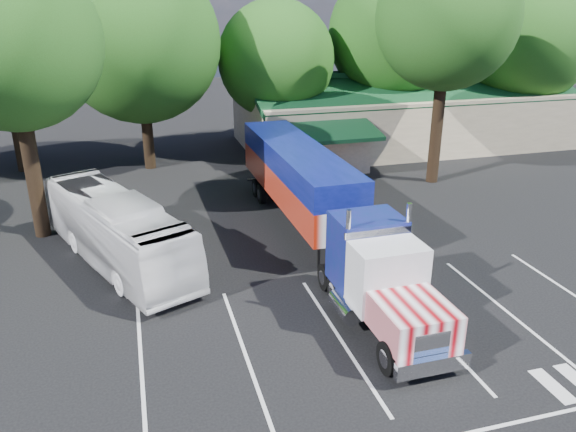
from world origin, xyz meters
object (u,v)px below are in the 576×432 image
object	(u,v)px
semi_truck	(314,195)
woman	(388,231)
bicycle	(390,224)
tour_bus	(116,229)
silver_sedan	(304,156)

from	to	relation	value
semi_truck	woman	world-z (taller)	semi_truck
bicycle	tour_bus	world-z (taller)	tour_bus
semi_truck	tour_bus	xyz separation A→B (m)	(-8.61, 0.31, -0.82)
semi_truck	woman	bearing A→B (deg)	-31.06
semi_truck	silver_sedan	bearing A→B (deg)	73.83
semi_truck	tour_bus	world-z (taller)	semi_truck
semi_truck	tour_bus	bearing A→B (deg)	177.20
bicycle	woman	bearing A→B (deg)	-137.06
woman	tour_bus	xyz separation A→B (m)	(-11.50, 2.00, 0.57)
woman	tour_bus	size ratio (longest dim) A/B	0.17
woman	silver_sedan	distance (m)	14.01
silver_sedan	tour_bus	bearing A→B (deg)	125.60
semi_truck	bicycle	xyz separation A→B (m)	(3.89, 0.08, -1.89)
bicycle	silver_sedan	bearing A→B (deg)	74.70
semi_truck	silver_sedan	distance (m)	12.88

